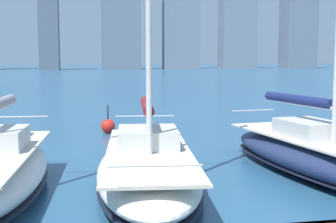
{
  "coord_description": "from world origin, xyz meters",
  "views": [
    {
      "loc": [
        2.1,
        6.6,
        3.7
      ],
      "look_at": [
        -0.39,
        -6.44,
        2.2
      ],
      "focal_mm": 50.0,
      "sensor_mm": 36.0,
      "label": 1
    }
  ],
  "objects": [
    {
      "name": "sailboat_navy",
      "position": [
        -5.31,
        -6.84,
        0.66
      ],
      "size": [
        3.72,
        9.78,
        9.56
      ],
      "color": "navy",
      "rests_on": "ground"
    },
    {
      "name": "channel_buoy",
      "position": [
        0.71,
        -16.67,
        0.36
      ],
      "size": [
        0.7,
        0.7,
        1.4
      ],
      "color": "red",
      "rests_on": "ground"
    },
    {
      "name": "sailboat_maroon",
      "position": [
        0.16,
        -6.61,
        0.63
      ],
      "size": [
        3.94,
        9.33,
        11.87
      ],
      "color": "white",
      "rests_on": "ground"
    },
    {
      "name": "city_skyline",
      "position": [
        -2.43,
        -160.46,
        20.68
      ],
      "size": [
        167.76,
        21.95,
        53.87
      ],
      "color": "slate",
      "rests_on": "ground"
    }
  ]
}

